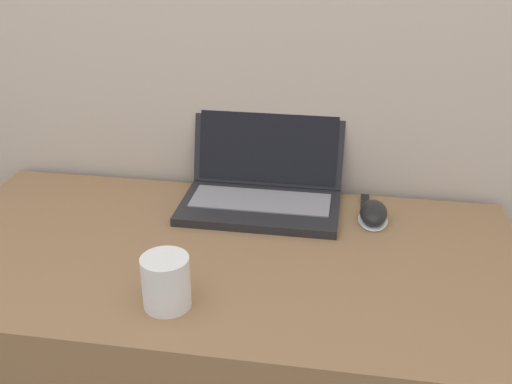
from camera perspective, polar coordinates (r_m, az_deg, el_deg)
name	(u,v)px	position (r m, az deg, el deg)	size (l,w,h in m)	color
laptop	(263,185)	(1.43, 0.64, 0.63)	(0.37, 0.27, 0.21)	#232326
drink_cup	(166,281)	(1.09, -8.56, -8.38)	(0.09, 0.09, 0.10)	white
computer_mouse	(373,214)	(1.39, 11.12, -2.03)	(0.07, 0.11, 0.04)	white
usb_stick	(365,201)	(1.48, 10.34, -0.83)	(0.02, 0.06, 0.01)	black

